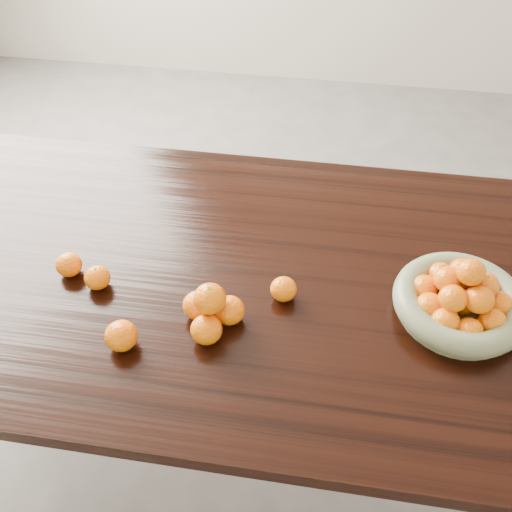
# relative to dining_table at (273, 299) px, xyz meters

# --- Properties ---
(ground) EXTENTS (5.00, 5.00, 0.00)m
(ground) POSITION_rel_dining_table_xyz_m (0.00, 0.00, -0.66)
(ground) COLOR #65625F
(ground) RESTS_ON ground
(dining_table) EXTENTS (2.00, 1.00, 0.75)m
(dining_table) POSITION_rel_dining_table_xyz_m (0.00, 0.00, 0.00)
(dining_table) COLOR black
(dining_table) RESTS_ON ground
(fruit_bowl) EXTENTS (0.31, 0.31, 0.16)m
(fruit_bowl) POSITION_rel_dining_table_xyz_m (0.44, -0.05, 0.13)
(fruit_bowl) COLOR gray
(fruit_bowl) RESTS_ON dining_table
(orange_pyramid) EXTENTS (0.14, 0.14, 0.12)m
(orange_pyramid) POSITION_rel_dining_table_xyz_m (-0.12, -0.17, 0.14)
(orange_pyramid) COLOR orange
(orange_pyramid) RESTS_ON dining_table
(loose_orange_0) EXTENTS (0.06, 0.06, 0.06)m
(loose_orange_0) POSITION_rel_dining_table_xyz_m (-0.41, -0.10, 0.12)
(loose_orange_0) COLOR orange
(loose_orange_0) RESTS_ON dining_table
(loose_orange_1) EXTENTS (0.07, 0.07, 0.07)m
(loose_orange_1) POSITION_rel_dining_table_xyz_m (-0.30, -0.26, 0.12)
(loose_orange_1) COLOR orange
(loose_orange_1) RESTS_ON dining_table
(loose_orange_2) EXTENTS (0.06, 0.06, 0.06)m
(loose_orange_2) POSITION_rel_dining_table_xyz_m (0.03, -0.07, 0.12)
(loose_orange_2) COLOR orange
(loose_orange_2) RESTS_ON dining_table
(loose_orange_3) EXTENTS (0.06, 0.06, 0.06)m
(loose_orange_3) POSITION_rel_dining_table_xyz_m (-0.50, -0.07, 0.12)
(loose_orange_3) COLOR orange
(loose_orange_3) RESTS_ON dining_table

